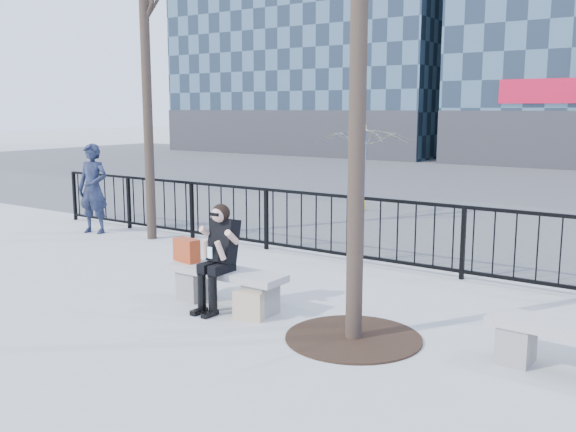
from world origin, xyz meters
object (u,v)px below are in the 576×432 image
Objects in this scene: bench_main at (226,284)px; bench_second at (575,345)px; seated_woman at (217,258)px; standing_man at (93,189)px.

bench_second is (4.08, 0.24, -0.01)m from bench_main.
seated_woman is 5.90m from standing_man.
standing_man reaches higher than bench_main.
bench_main is at bearing -38.47° from standing_man.
seated_woman is (-4.08, -0.40, 0.38)m from bench_second.
bench_main is at bearing -175.11° from bench_second.
bench_second is at bearing -27.75° from standing_man.
standing_man is (-5.38, 2.25, 0.60)m from bench_main.
bench_main is 4.09m from bench_second.
bench_main is 1.23× the size of seated_woman.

